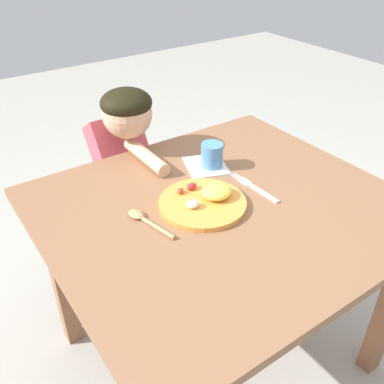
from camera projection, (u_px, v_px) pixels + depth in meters
ground_plane at (216, 350)px, 1.74m from camera, size 8.00×8.00×0.00m
dining_table at (222, 231)px, 1.40m from camera, size 1.09×0.98×0.73m
plate at (205, 201)px, 1.34m from camera, size 0.28×0.28×0.05m
fork at (255, 188)px, 1.42m from camera, size 0.03×0.22×0.01m
spoon at (144, 219)px, 1.27m from camera, size 0.07×0.19×0.02m
drinking_cup at (212, 155)px, 1.52m from camera, size 0.08×0.08×0.09m
person at (123, 176)px, 1.81m from camera, size 0.21×0.50×0.97m
napkin at (206, 166)px, 1.55m from camera, size 0.19×0.20×0.00m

